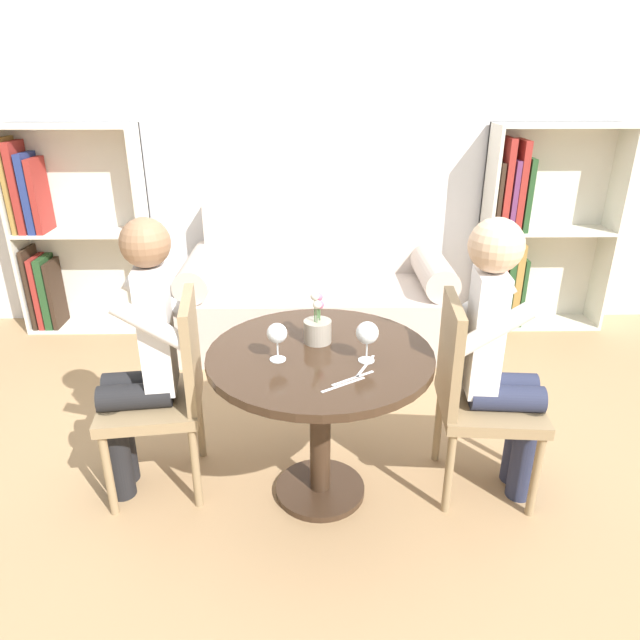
% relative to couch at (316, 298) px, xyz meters
% --- Properties ---
extents(ground_plane, '(16.00, 16.00, 0.00)m').
position_rel_couch_xyz_m(ground_plane, '(0.00, -1.61, -0.31)').
color(ground_plane, tan).
extents(back_wall, '(5.20, 0.05, 2.70)m').
position_rel_couch_xyz_m(back_wall, '(0.00, 0.42, 1.04)').
color(back_wall, silver).
rests_on(back_wall, ground_plane).
extents(round_table, '(0.92, 0.92, 0.71)m').
position_rel_couch_xyz_m(round_table, '(0.00, -1.61, 0.25)').
color(round_table, '#382619').
rests_on(round_table, ground_plane).
extents(couch, '(1.77, 0.80, 0.92)m').
position_rel_couch_xyz_m(couch, '(0.00, 0.00, 0.00)').
color(couch, beige).
rests_on(couch, ground_plane).
extents(bookshelf_left, '(0.90, 0.28, 1.43)m').
position_rel_couch_xyz_m(bookshelf_left, '(-1.76, 0.27, 0.39)').
color(bookshelf_left, silver).
rests_on(bookshelf_left, ground_plane).
extents(bookshelf_right, '(0.90, 0.28, 1.43)m').
position_rel_couch_xyz_m(bookshelf_right, '(1.50, 0.27, 0.35)').
color(bookshelf_right, silver).
rests_on(bookshelf_right, ground_plane).
extents(chair_left, '(0.47, 0.47, 0.90)m').
position_rel_couch_xyz_m(chair_left, '(-0.66, -1.52, 0.18)').
color(chair_left, '#937A56').
rests_on(chair_left, ground_plane).
extents(chair_right, '(0.45, 0.45, 0.90)m').
position_rel_couch_xyz_m(chair_right, '(0.66, -1.57, 0.18)').
color(chair_right, '#937A56').
rests_on(chair_right, ground_plane).
extents(person_left, '(0.44, 0.37, 1.24)m').
position_rel_couch_xyz_m(person_left, '(-0.75, -1.54, 0.34)').
color(person_left, black).
rests_on(person_left, ground_plane).
extents(person_right, '(0.43, 0.36, 1.24)m').
position_rel_couch_xyz_m(person_right, '(0.74, -1.58, 0.37)').
color(person_right, '#282D47').
rests_on(person_right, ground_plane).
extents(wine_glass_left, '(0.08, 0.08, 0.15)m').
position_rel_couch_xyz_m(wine_glass_left, '(-0.17, -1.68, 0.51)').
color(wine_glass_left, white).
rests_on(wine_glass_left, round_table).
extents(wine_glass_right, '(0.09, 0.09, 0.16)m').
position_rel_couch_xyz_m(wine_glass_right, '(0.18, -1.69, 0.51)').
color(wine_glass_right, white).
rests_on(wine_glass_right, round_table).
extents(flower_vase, '(0.12, 0.12, 0.23)m').
position_rel_couch_xyz_m(flower_vase, '(-0.01, -1.51, 0.46)').
color(flower_vase, '#9E9384').
rests_on(flower_vase, round_table).
extents(knife_left_setting, '(0.09, 0.18, 0.00)m').
position_rel_couch_xyz_m(knife_left_setting, '(0.17, -1.73, 0.40)').
color(knife_left_setting, silver).
rests_on(knife_left_setting, round_table).
extents(fork_left_setting, '(0.16, 0.11, 0.00)m').
position_rel_couch_xyz_m(fork_left_setting, '(0.12, -1.83, 0.40)').
color(fork_left_setting, silver).
rests_on(fork_left_setting, round_table).
extents(knife_right_setting, '(0.17, 0.11, 0.00)m').
position_rel_couch_xyz_m(knife_right_setting, '(0.08, -1.88, 0.40)').
color(knife_right_setting, silver).
rests_on(knife_right_setting, round_table).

